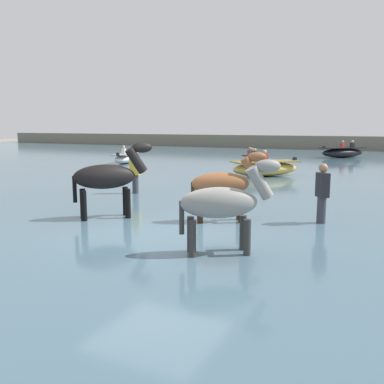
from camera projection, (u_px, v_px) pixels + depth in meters
name	position (u px, v px, depth m)	size (l,w,h in m)	color
ground_plane	(159.00, 247.00, 8.66)	(120.00, 120.00, 0.00)	gray
water_surface	(281.00, 182.00, 17.53)	(90.00, 90.00, 0.28)	#476675
horse_lead_chestnut	(223.00, 186.00, 9.59)	(1.65, 1.07, 1.87)	brown
horse_trailing_black	(108.00, 179.00, 9.95)	(1.59, 1.55, 2.06)	black
horse_flank_grey	(223.00, 205.00, 7.17)	(1.63, 1.18, 1.89)	gray
boat_far_offshore	(125.00, 158.00, 24.67)	(1.65, 2.79, 1.03)	silver
boat_far_inshore	(253.00, 160.00, 23.86)	(2.01, 2.44, 0.94)	black
boat_near_starboard	(343.00, 152.00, 28.93)	(3.09, 3.13, 1.16)	black
boat_distant_west	(265.00, 168.00, 18.33)	(2.94, 2.93, 1.13)	gold
person_spectator_far	(135.00, 175.00, 13.64)	(0.35, 0.25, 1.63)	#383842
person_onlooker_left	(322.00, 197.00, 9.45)	(0.35, 0.38, 1.63)	#383842
far_shoreline	(346.00, 144.00, 38.34)	(80.00, 2.40, 1.52)	#706B5B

